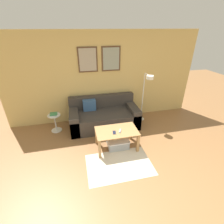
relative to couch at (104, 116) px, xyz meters
The scene contains 11 objects.
ground_plane 2.61m from the couch, 87.52° to the right, with size 16.00×16.00×0.00m, color olive.
wall_back 1.12m from the couch, 77.53° to the left, with size 5.60×0.09×2.55m.
area_rug 1.65m from the couch, 88.92° to the right, with size 1.37×0.89×0.01m, color beige.
couch is the anchor object (origin of this frame).
coffee_table 1.07m from the couch, 84.03° to the right, with size 0.96×0.58×0.48m.
storage_bin 1.05m from the couch, 81.75° to the right, with size 0.51×0.43×0.22m.
floor_lamp 1.44m from the couch, ahead, with size 0.20×0.53×1.48m.
side_table 1.36m from the couch, behind, with size 0.34×0.34×0.50m.
book_stack 1.38m from the couch, behind, with size 0.24×0.18×0.06m.
remote_control 1.13m from the couch, 80.61° to the right, with size 0.04×0.15×0.02m, color #99999E.
cell_phone 1.14m from the couch, 87.99° to the right, with size 0.07×0.14×0.01m, color #1E2338.
Camera 1 is at (-0.80, -1.45, 2.60)m, focal length 26.00 mm.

